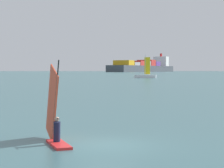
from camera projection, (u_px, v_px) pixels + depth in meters
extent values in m
plane|color=#386066|center=(108.00, 145.00, 18.37)|extent=(4000.00, 4000.00, 0.00)
cube|color=red|center=(59.00, 144.00, 18.22)|extent=(1.99, 2.31, 0.12)
cylinder|color=black|center=(55.00, 101.00, 18.73)|extent=(0.95, 1.23, 3.81)
cube|color=#E54C2D|center=(52.00, 104.00, 19.45)|extent=(1.76, 2.31, 3.94)
cylinder|color=black|center=(55.00, 117.00, 18.88)|extent=(1.05, 1.38, 0.04)
cylinder|color=#191E38|center=(57.00, 132.00, 18.52)|extent=(0.50, 0.52, 0.96)
sphere|color=tan|center=(57.00, 119.00, 18.50)|extent=(0.22, 0.22, 0.22)
cube|color=#3F444C|center=(144.00, 69.00, 690.34)|extent=(75.13, 215.47, 10.46)
cube|color=silver|center=(161.00, 61.00, 761.23)|extent=(28.46, 20.12, 18.12)
cylinder|color=red|center=(161.00, 55.00, 760.80)|extent=(4.00, 4.00, 6.00)
cube|color=#59388C|center=(151.00, 64.00, 719.74)|extent=(31.15, 25.26, 7.80)
cube|color=red|center=(146.00, 63.00, 700.28)|extent=(31.15, 25.26, 10.40)
cube|color=#99999E|center=(141.00, 63.00, 680.91)|extent=(31.15, 25.26, 7.80)
cube|color=red|center=(136.00, 63.00, 661.49)|extent=(31.15, 25.26, 7.80)
cube|color=#99999E|center=(130.00, 64.00, 642.12)|extent=(31.15, 25.26, 5.20)
cube|color=gold|center=(124.00, 63.00, 622.66)|extent=(31.15, 25.26, 7.80)
cube|color=white|center=(145.00, 76.00, 169.11)|extent=(9.25, 3.57, 1.33)
cylinder|color=#B2B2B7|center=(145.00, 65.00, 168.94)|extent=(0.16, 0.16, 8.57)
cube|color=yellow|center=(147.00, 66.00, 168.80)|extent=(2.40, 0.30, 7.20)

